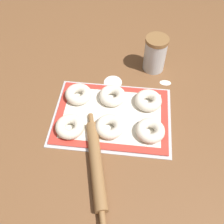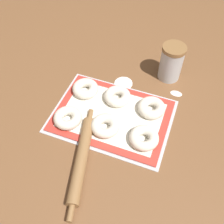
% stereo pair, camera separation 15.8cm
% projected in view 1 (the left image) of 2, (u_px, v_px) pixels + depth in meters
% --- Properties ---
extents(ground_plane, '(2.80, 2.80, 0.00)m').
position_uv_depth(ground_plane, '(114.00, 120.00, 1.06)').
color(ground_plane, brown).
extents(baking_tray, '(0.48, 0.35, 0.01)m').
position_uv_depth(baking_tray, '(112.00, 116.00, 1.07)').
color(baking_tray, silver).
rests_on(baking_tray, ground_plane).
extents(baking_mat, '(0.45, 0.32, 0.00)m').
position_uv_depth(baking_mat, '(112.00, 115.00, 1.06)').
color(baking_mat, red).
rests_on(baking_mat, baking_tray).
extents(bagel_front_left, '(0.11, 0.11, 0.04)m').
position_uv_depth(bagel_front_left, '(70.00, 127.00, 1.00)').
color(bagel_front_left, silver).
rests_on(bagel_front_left, baking_mat).
extents(bagel_front_center, '(0.11, 0.11, 0.04)m').
position_uv_depth(bagel_front_center, '(110.00, 127.00, 1.00)').
color(bagel_front_center, silver).
rests_on(bagel_front_center, baking_mat).
extents(bagel_front_right, '(0.11, 0.11, 0.04)m').
position_uv_depth(bagel_front_right, '(150.00, 131.00, 0.99)').
color(bagel_front_right, silver).
rests_on(bagel_front_right, baking_mat).
extents(bagel_back_left, '(0.11, 0.11, 0.04)m').
position_uv_depth(bagel_back_left, '(78.00, 94.00, 1.11)').
color(bagel_back_left, silver).
rests_on(bagel_back_left, baking_mat).
extents(bagel_back_center, '(0.11, 0.11, 0.04)m').
position_uv_depth(bagel_back_center, '(112.00, 96.00, 1.10)').
color(bagel_back_center, silver).
rests_on(bagel_back_center, baking_mat).
extents(bagel_back_right, '(0.11, 0.11, 0.04)m').
position_uv_depth(bagel_back_right, '(148.00, 100.00, 1.08)').
color(bagel_back_right, silver).
rests_on(bagel_back_right, baking_mat).
extents(flour_canister, '(0.10, 0.10, 0.17)m').
position_uv_depth(flour_canister, '(155.00, 54.00, 1.18)').
color(flour_canister, silver).
rests_on(flour_canister, ground_plane).
extents(rolling_pin, '(0.13, 0.43, 0.04)m').
position_uv_depth(rolling_pin, '(96.00, 164.00, 0.92)').
color(rolling_pin, olive).
rests_on(rolling_pin, ground_plane).
extents(flour_patch_near, '(0.08, 0.09, 0.00)m').
position_uv_depth(flour_patch_near, '(113.00, 82.00, 1.19)').
color(flour_patch_near, white).
rests_on(flour_patch_near, ground_plane).
extents(flour_patch_far, '(0.05, 0.03, 0.00)m').
position_uv_depth(flour_patch_far, '(165.00, 83.00, 1.19)').
color(flour_patch_far, white).
rests_on(flour_patch_far, ground_plane).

